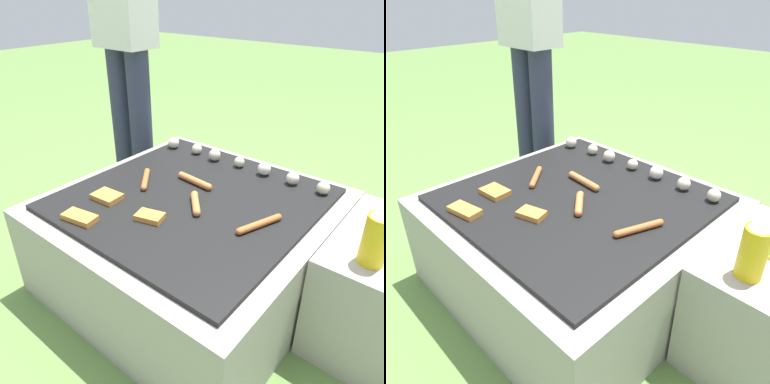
# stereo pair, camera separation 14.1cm
# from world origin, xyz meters

# --- Properties ---
(ground_plane) EXTENTS (14.00, 14.00, 0.00)m
(ground_plane) POSITION_xyz_m (0.00, 0.00, 0.00)
(ground_plane) COLOR #608442
(grill) EXTENTS (0.99, 0.99, 0.40)m
(grill) POSITION_xyz_m (0.00, 0.00, 0.20)
(grill) COLOR #9E998E
(grill) RESTS_ON ground_plane
(person_standing) EXTENTS (0.29, 0.23, 1.72)m
(person_standing) POSITION_xyz_m (-0.75, 0.39, 0.98)
(person_standing) COLOR #2D334C
(person_standing) RESTS_ON ground_plane
(sausage_front_center) EXTENTS (0.12, 0.14, 0.02)m
(sausage_front_center) POSITION_xyz_m (-0.23, -0.02, 0.41)
(sausage_front_center) COLOR #B7602D
(sausage_front_center) RESTS_ON grill
(sausage_back_center) EXTENTS (0.18, 0.04, 0.03)m
(sausage_back_center) POSITION_xyz_m (-0.06, 0.09, 0.42)
(sausage_back_center) COLOR #C6753D
(sausage_back_center) RESTS_ON grill
(sausage_front_right) EXTENTS (0.08, 0.18, 0.02)m
(sausage_front_right) POSITION_xyz_m (0.30, -0.02, 0.41)
(sausage_front_right) COLOR #B7602D
(sausage_front_right) RESTS_ON grill
(sausage_front_left) EXTENTS (0.11, 0.12, 0.03)m
(sausage_front_left) POSITION_xyz_m (0.06, -0.05, 0.42)
(sausage_front_left) COLOR #C6753D
(sausage_front_left) RESTS_ON grill
(bread_slice_right) EXTENTS (0.13, 0.08, 0.02)m
(bread_slice_right) POSITION_xyz_m (-0.20, -0.37, 0.41)
(bread_slice_right) COLOR #D18438
(bread_slice_right) RESTS_ON grill
(bread_slice_center) EXTENTS (0.11, 0.09, 0.02)m
(bread_slice_center) POSITION_xyz_m (-0.24, -0.21, 0.41)
(bread_slice_center) COLOR #D18438
(bread_slice_center) RESTS_ON grill
(bread_slice_left) EXTENTS (0.11, 0.09, 0.02)m
(bread_slice_left) POSITION_xyz_m (-0.01, -0.21, 0.41)
(bread_slice_left) COLOR #D18438
(bread_slice_left) RESTS_ON grill
(mushroom_row) EXTENTS (0.81, 0.07, 0.06)m
(mushroom_row) POSITION_xyz_m (-0.00, 0.33, 0.43)
(mushroom_row) COLOR beige
(mushroom_row) RESTS_ON grill
(condiment_bottle) EXTENTS (0.07, 0.07, 0.19)m
(condiment_bottle) POSITION_xyz_m (0.64, 0.03, 0.49)
(condiment_bottle) COLOR gold
(condiment_bottle) RESTS_ON side_ledge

